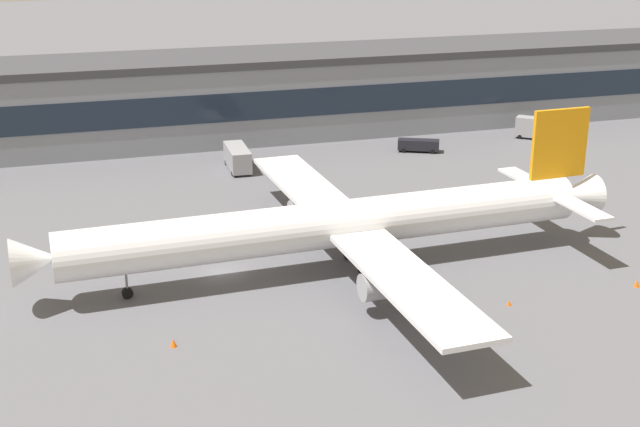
{
  "coord_description": "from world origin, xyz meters",
  "views": [
    {
      "loc": [
        -14.38,
        -82.27,
        36.07
      ],
      "look_at": [
        11.07,
        1.43,
        5.0
      ],
      "focal_mm": 48.38,
      "sensor_mm": 36.0,
      "label": 1
    }
  ],
  "objects_px": {
    "airliner": "(340,224)",
    "traffic_cone_2": "(509,303)",
    "belt_loader": "(419,145)",
    "traffic_cone_1": "(173,343)",
    "stair_truck": "(534,127)",
    "fuel_truck": "(237,157)",
    "traffic_cone_0": "(637,283)"
  },
  "relations": [
    {
      "from": "airliner",
      "to": "traffic_cone_2",
      "type": "distance_m",
      "value": 19.02
    },
    {
      "from": "belt_loader",
      "to": "traffic_cone_1",
      "type": "height_order",
      "value": "belt_loader"
    },
    {
      "from": "stair_truck",
      "to": "traffic_cone_2",
      "type": "height_order",
      "value": "stair_truck"
    },
    {
      "from": "fuel_truck",
      "to": "traffic_cone_0",
      "type": "height_order",
      "value": "fuel_truck"
    },
    {
      "from": "airliner",
      "to": "traffic_cone_0",
      "type": "relative_size",
      "value": 86.48
    },
    {
      "from": "airliner",
      "to": "stair_truck",
      "type": "xyz_separation_m",
      "value": [
        47.78,
        42.69,
        -3.14
      ]
    },
    {
      "from": "fuel_truck",
      "to": "traffic_cone_2",
      "type": "distance_m",
      "value": 54.97
    },
    {
      "from": "stair_truck",
      "to": "traffic_cone_1",
      "type": "xyz_separation_m",
      "value": [
        -66.95,
        -54.75,
        -1.61
      ]
    },
    {
      "from": "fuel_truck",
      "to": "traffic_cone_2",
      "type": "xyz_separation_m",
      "value": [
        15.61,
        -52.68,
        -1.6
      ]
    },
    {
      "from": "fuel_truck",
      "to": "stair_truck",
      "type": "xyz_separation_m",
      "value": [
        50.52,
        3.15,
        0.1
      ]
    },
    {
      "from": "belt_loader",
      "to": "traffic_cone_0",
      "type": "distance_m",
      "value": 53.64
    },
    {
      "from": "stair_truck",
      "to": "traffic_cone_0",
      "type": "height_order",
      "value": "stair_truck"
    },
    {
      "from": "stair_truck",
      "to": "traffic_cone_0",
      "type": "xyz_separation_m",
      "value": [
        -20.47,
        -55.69,
        -1.61
      ]
    },
    {
      "from": "traffic_cone_0",
      "to": "traffic_cone_2",
      "type": "height_order",
      "value": "traffic_cone_0"
    },
    {
      "from": "traffic_cone_2",
      "to": "airliner",
      "type": "bearing_deg",
      "value": 134.4
    },
    {
      "from": "stair_truck",
      "to": "traffic_cone_1",
      "type": "relative_size",
      "value": 8.24
    },
    {
      "from": "traffic_cone_1",
      "to": "stair_truck",
      "type": "bearing_deg",
      "value": 39.27
    },
    {
      "from": "fuel_truck",
      "to": "traffic_cone_1",
      "type": "distance_m",
      "value": 54.17
    },
    {
      "from": "airliner",
      "to": "stair_truck",
      "type": "height_order",
      "value": "airliner"
    },
    {
      "from": "fuel_truck",
      "to": "traffic_cone_0",
      "type": "relative_size",
      "value": 11.49
    },
    {
      "from": "fuel_truck",
      "to": "belt_loader",
      "type": "distance_m",
      "value": 29.22
    },
    {
      "from": "belt_loader",
      "to": "stair_truck",
      "type": "bearing_deg",
      "value": 5.54
    },
    {
      "from": "traffic_cone_0",
      "to": "airliner",
      "type": "bearing_deg",
      "value": 154.53
    },
    {
      "from": "belt_loader",
      "to": "traffic_cone_2",
      "type": "xyz_separation_m",
      "value": [
        -13.58,
        -53.76,
        -0.87
      ]
    },
    {
      "from": "airliner",
      "to": "traffic_cone_0",
      "type": "height_order",
      "value": "airliner"
    },
    {
      "from": "airliner",
      "to": "traffic_cone_0",
      "type": "distance_m",
      "value": 30.62
    },
    {
      "from": "stair_truck",
      "to": "traffic_cone_0",
      "type": "distance_m",
      "value": 59.36
    },
    {
      "from": "belt_loader",
      "to": "traffic_cone_0",
      "type": "bearing_deg",
      "value": -89.09
    },
    {
      "from": "traffic_cone_0",
      "to": "traffic_cone_1",
      "type": "xyz_separation_m",
      "value": [
        -46.48,
        0.95,
        0.0
      ]
    },
    {
      "from": "traffic_cone_0",
      "to": "traffic_cone_1",
      "type": "distance_m",
      "value": 46.49
    },
    {
      "from": "stair_truck",
      "to": "traffic_cone_2",
      "type": "relative_size",
      "value": 10.74
    },
    {
      "from": "airliner",
      "to": "traffic_cone_2",
      "type": "bearing_deg",
      "value": -45.6
    }
  ]
}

